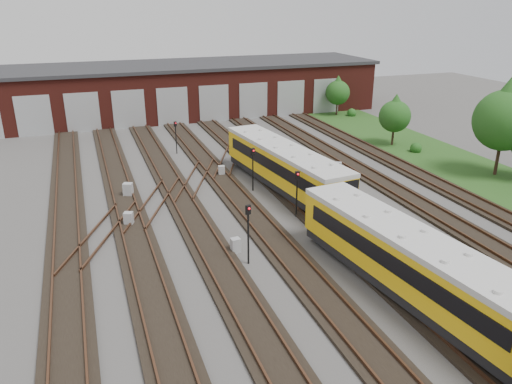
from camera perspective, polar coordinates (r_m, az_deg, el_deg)
name	(u,v)px	position (r m, az deg, el deg)	size (l,w,h in m)	color
ground	(316,249)	(30.20, 6.84, -6.46)	(120.00, 120.00, 0.00)	#43403E
track_network	(309,243)	(30.55, 6.07, -5.86)	(30.40, 70.00, 0.33)	black
maintenance_shed	(179,89)	(65.83, -8.82, 11.58)	(51.00, 12.50, 6.35)	#551B15
grass_verge	(458,166)	(48.12, 22.12, 2.80)	(8.00, 55.00, 0.05)	#224517
metro_train	(410,263)	(25.68, 17.22, -7.74)	(4.48, 47.36, 3.13)	black
signal_mast_0	(248,227)	(27.38, -0.89, -4.03)	(0.30, 0.29, 3.57)	black
signal_mast_1	(253,164)	(38.12, -0.37, 3.24)	(0.31, 0.29, 3.42)	black
signal_mast_2	(176,133)	(48.29, -9.15, 6.62)	(0.27, 0.26, 3.15)	black
signal_mast_3	(297,188)	(33.56, 4.71, 0.48)	(0.28, 0.26, 3.27)	black
relay_cabinet_0	(129,219)	(33.75, -14.34, -3.02)	(0.57, 0.47, 0.95)	#A4A6A9
relay_cabinet_1	(128,190)	(38.60, -14.41, 0.20)	(0.66, 0.55, 1.10)	#A4A6A9
relay_cabinet_2	(235,245)	(29.45, -2.36, -6.10)	(0.53, 0.44, 0.89)	#A4A6A9
relay_cabinet_3	(222,171)	(42.05, -3.96, 2.42)	(0.53, 0.44, 0.88)	#A4A6A9
relay_cabinet_4	(338,167)	(43.34, 9.37, 2.79)	(0.55, 0.46, 0.92)	#A4A6A9
tree_0	(338,90)	(65.01, 9.33, 11.47)	(3.05, 3.05, 5.05)	#301E16
tree_1	(395,112)	(52.20, 15.62, 8.75)	(3.17, 3.17, 5.25)	#301E16
tree_2	(506,113)	(45.63, 26.65, 8.07)	(4.99, 4.99, 8.26)	#301E16
bush_1	(416,147)	(51.00, 17.83, 4.96)	(1.11, 1.11, 1.11)	#184513
bush_2	(352,112)	(65.22, 10.89, 9.01)	(1.15, 1.15, 1.15)	#184513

